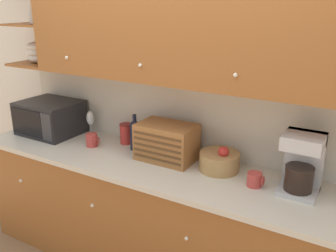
{
  "coord_description": "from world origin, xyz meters",
  "views": [
    {
      "loc": [
        1.3,
        -2.43,
        2.06
      ],
      "look_at": [
        0.0,
        -0.23,
        1.2
      ],
      "focal_mm": 40.0,
      "sensor_mm": 36.0,
      "label": 1
    }
  ],
  "objects_px": {
    "wine_bottle": "(135,134)",
    "coffee_maker": "(302,163)",
    "mug": "(255,180)",
    "bread_box": "(167,142)",
    "mug_blue_second": "(92,140)",
    "microwave": "(50,117)",
    "wine_glass": "(90,119)",
    "storage_canister": "(126,133)",
    "fruit_basket": "(220,161)"
  },
  "relations": [
    {
      "from": "fruit_basket",
      "to": "coffee_maker",
      "type": "distance_m",
      "value": 0.56
    },
    {
      "from": "bread_box",
      "to": "storage_canister",
      "type": "bearing_deg",
      "value": 165.93
    },
    {
      "from": "mug_blue_second",
      "to": "coffee_maker",
      "type": "distance_m",
      "value": 1.62
    },
    {
      "from": "mug_blue_second",
      "to": "microwave",
      "type": "bearing_deg",
      "value": 173.57
    },
    {
      "from": "wine_bottle",
      "to": "bread_box",
      "type": "height_order",
      "value": "wine_bottle"
    },
    {
      "from": "storage_canister",
      "to": "wine_bottle",
      "type": "xyz_separation_m",
      "value": [
        0.14,
        -0.08,
        0.05
      ]
    },
    {
      "from": "mug_blue_second",
      "to": "coffee_maker",
      "type": "xyz_separation_m",
      "value": [
        1.61,
        0.08,
        0.14
      ]
    },
    {
      "from": "mug",
      "to": "coffee_maker",
      "type": "bearing_deg",
      "value": 15.59
    },
    {
      "from": "bread_box",
      "to": "wine_bottle",
      "type": "bearing_deg",
      "value": 172.99
    },
    {
      "from": "storage_canister",
      "to": "bread_box",
      "type": "distance_m",
      "value": 0.47
    },
    {
      "from": "wine_glass",
      "to": "storage_canister",
      "type": "relative_size",
      "value": 1.3
    },
    {
      "from": "wine_glass",
      "to": "mug_blue_second",
      "type": "xyz_separation_m",
      "value": [
        0.19,
        -0.2,
        -0.1
      ]
    },
    {
      "from": "fruit_basket",
      "to": "mug",
      "type": "xyz_separation_m",
      "value": [
        0.29,
        -0.11,
        -0.02
      ]
    },
    {
      "from": "bread_box",
      "to": "mug",
      "type": "xyz_separation_m",
      "value": [
        0.7,
        -0.08,
        -0.09
      ]
    },
    {
      "from": "microwave",
      "to": "wine_glass",
      "type": "relative_size",
      "value": 2.33
    },
    {
      "from": "mug_blue_second",
      "to": "fruit_basket",
      "type": "distance_m",
      "value": 1.07
    },
    {
      "from": "mug_blue_second",
      "to": "fruit_basket",
      "type": "height_order",
      "value": "fruit_basket"
    },
    {
      "from": "fruit_basket",
      "to": "wine_bottle",
      "type": "bearing_deg",
      "value": 179.16
    },
    {
      "from": "coffee_maker",
      "to": "storage_canister",
      "type": "bearing_deg",
      "value": 175.11
    },
    {
      "from": "microwave",
      "to": "wine_bottle",
      "type": "relative_size",
      "value": 1.74
    },
    {
      "from": "fruit_basket",
      "to": "microwave",
      "type": "bearing_deg",
      "value": -178.17
    },
    {
      "from": "wine_bottle",
      "to": "storage_canister",
      "type": "bearing_deg",
      "value": 152.18
    },
    {
      "from": "wine_bottle",
      "to": "bread_box",
      "type": "xyz_separation_m",
      "value": [
        0.31,
        -0.04,
        0.0
      ]
    },
    {
      "from": "mug_blue_second",
      "to": "storage_canister",
      "type": "height_order",
      "value": "storage_canister"
    },
    {
      "from": "wine_glass",
      "to": "storage_canister",
      "type": "distance_m",
      "value": 0.39
    },
    {
      "from": "bread_box",
      "to": "mug",
      "type": "height_order",
      "value": "bread_box"
    },
    {
      "from": "storage_canister",
      "to": "wine_glass",
      "type": "bearing_deg",
      "value": 179.59
    },
    {
      "from": "microwave",
      "to": "fruit_basket",
      "type": "xyz_separation_m",
      "value": [
        1.59,
        0.05,
        -0.08
      ]
    },
    {
      "from": "wine_bottle",
      "to": "coffee_maker",
      "type": "relative_size",
      "value": 0.76
    },
    {
      "from": "wine_glass",
      "to": "mug",
      "type": "height_order",
      "value": "wine_glass"
    },
    {
      "from": "bread_box",
      "to": "coffee_maker",
      "type": "xyz_separation_m",
      "value": [
        0.96,
        -0.01,
        0.05
      ]
    },
    {
      "from": "mug",
      "to": "coffee_maker",
      "type": "relative_size",
      "value": 0.28
    },
    {
      "from": "wine_glass",
      "to": "wine_bottle",
      "type": "height_order",
      "value": "wine_bottle"
    },
    {
      "from": "wine_bottle",
      "to": "coffee_maker",
      "type": "bearing_deg",
      "value": -2.02
    },
    {
      "from": "storage_canister",
      "to": "wine_bottle",
      "type": "relative_size",
      "value": 0.58
    },
    {
      "from": "microwave",
      "to": "fruit_basket",
      "type": "bearing_deg",
      "value": 1.83
    },
    {
      "from": "mug",
      "to": "coffee_maker",
      "type": "xyz_separation_m",
      "value": [
        0.26,
        0.07,
        0.15
      ]
    },
    {
      "from": "mug",
      "to": "wine_glass",
      "type": "bearing_deg",
      "value": 172.78
    },
    {
      "from": "storage_canister",
      "to": "mug",
      "type": "xyz_separation_m",
      "value": [
        1.16,
        -0.19,
        -0.04
      ]
    },
    {
      "from": "microwave",
      "to": "coffee_maker",
      "type": "distance_m",
      "value": 2.14
    },
    {
      "from": "microwave",
      "to": "mug",
      "type": "bearing_deg",
      "value": -1.68
    },
    {
      "from": "wine_glass",
      "to": "fruit_basket",
      "type": "relative_size",
      "value": 0.78
    },
    {
      "from": "wine_bottle",
      "to": "bread_box",
      "type": "bearing_deg",
      "value": -7.01
    },
    {
      "from": "wine_bottle",
      "to": "bread_box",
      "type": "relative_size",
      "value": 0.69
    },
    {
      "from": "wine_glass",
      "to": "fruit_basket",
      "type": "height_order",
      "value": "wine_glass"
    },
    {
      "from": "fruit_basket",
      "to": "mug",
      "type": "bearing_deg",
      "value": -20.14
    },
    {
      "from": "fruit_basket",
      "to": "coffee_maker",
      "type": "xyz_separation_m",
      "value": [
        0.55,
        -0.03,
        0.12
      ]
    },
    {
      "from": "coffee_maker",
      "to": "fruit_basket",
      "type": "bearing_deg",
      "value": 176.41
    },
    {
      "from": "microwave",
      "to": "storage_canister",
      "type": "relative_size",
      "value": 3.03
    },
    {
      "from": "wine_glass",
      "to": "coffee_maker",
      "type": "distance_m",
      "value": 1.81
    }
  ]
}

